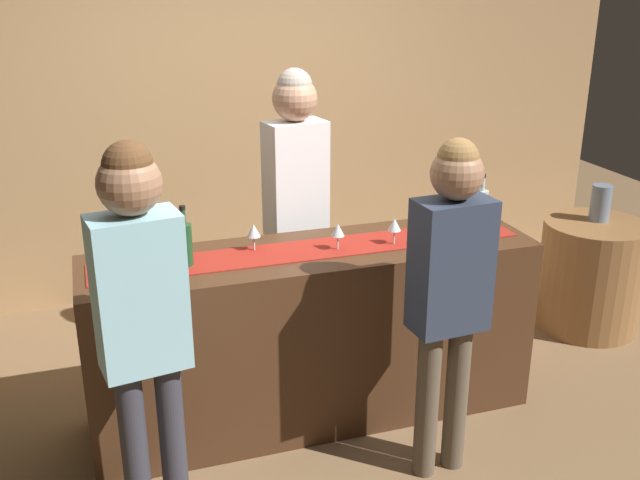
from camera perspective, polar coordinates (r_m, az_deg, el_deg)
The scene contains 15 objects.
ground_plane at distance 4.14m, azimuth -0.53°, elevation -13.25°, with size 10.00×10.00×0.00m, color brown.
back_wall at distance 5.36m, azimuth -6.86°, elevation 11.17°, with size 6.00×0.12×2.90m, color tan.
bar_counter at distance 3.90m, azimuth -0.55°, elevation -7.37°, with size 2.32×0.60×0.96m, color #472B19.
counter_runner_cloth at distance 3.70m, azimuth -0.58°, elevation -0.75°, with size 2.21×0.28×0.01m, color maroon.
wine_bottle_amber at distance 3.50m, azimuth -13.23°, elevation -0.63°, with size 0.07×0.07×0.30m.
wine_bottle_green at distance 3.52m, azimuth -10.53°, elevation -0.29°, with size 0.07×0.07×0.30m.
wine_bottle_clear at distance 4.09m, azimuth 12.44°, elevation 2.49°, with size 0.07×0.07×0.30m.
wine_glass_near_customer at distance 3.66m, azimuth 1.40°, elevation 0.73°, with size 0.07×0.07×0.14m.
wine_glass_mid_counter at distance 3.66m, azimuth -5.20°, elevation 0.67°, with size 0.07×0.07×0.14m.
wine_glass_far_end at distance 3.75m, azimuth 5.84°, elevation 1.14°, with size 0.07×0.07×0.14m.
bartender at distance 4.19m, azimuth -1.91°, elevation 4.20°, with size 0.37×0.26×1.79m.
customer_sipping at distance 3.29m, azimuth 10.12°, elevation -2.99°, with size 0.35×0.23×1.64m.
customer_browsing at distance 2.92m, azimuth -13.83°, elevation -5.03°, with size 0.37×0.25×1.72m.
round_side_table at distance 5.22m, azimuth 20.39°, elevation -2.60°, with size 0.68×0.68×0.74m, color olive.
vase_on_side_table at distance 5.12m, azimuth 21.07°, elevation 2.73°, with size 0.13×0.13×0.24m, color slate.
Camera 1 is at (-1.04, -3.29, 2.29)m, focal length 40.96 mm.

